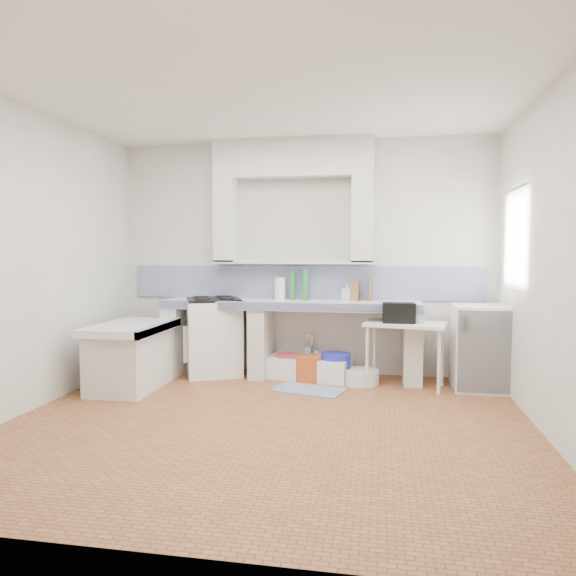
% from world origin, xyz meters
% --- Properties ---
extents(floor, '(4.50, 4.50, 0.00)m').
position_xyz_m(floor, '(0.00, 0.00, 0.00)').
color(floor, '#9E5D36').
rests_on(floor, ground).
extents(ceiling, '(4.50, 4.50, 0.00)m').
position_xyz_m(ceiling, '(0.00, 0.00, 2.80)').
color(ceiling, silver).
rests_on(ceiling, ground).
extents(wall_back, '(4.50, 0.00, 4.50)m').
position_xyz_m(wall_back, '(0.00, 2.00, 1.40)').
color(wall_back, silver).
rests_on(wall_back, ground).
extents(wall_front, '(4.50, 0.00, 4.50)m').
position_xyz_m(wall_front, '(0.00, -2.00, 1.40)').
color(wall_front, silver).
rests_on(wall_front, ground).
extents(wall_left, '(0.00, 4.50, 4.50)m').
position_xyz_m(wall_left, '(-2.25, 0.00, 1.40)').
color(wall_left, silver).
rests_on(wall_left, ground).
extents(wall_right, '(0.00, 4.50, 4.50)m').
position_xyz_m(wall_right, '(2.25, 0.00, 1.40)').
color(wall_right, silver).
rests_on(wall_right, ground).
extents(alcove_mass, '(1.90, 0.25, 0.45)m').
position_xyz_m(alcove_mass, '(-0.10, 1.88, 2.58)').
color(alcove_mass, silver).
rests_on(alcove_mass, ground).
extents(window_frame, '(0.35, 0.86, 1.06)m').
position_xyz_m(window_frame, '(2.42, 1.20, 1.60)').
color(window_frame, '#362211').
rests_on(window_frame, ground).
extents(lace_valance, '(0.01, 0.84, 0.24)m').
position_xyz_m(lace_valance, '(2.28, 1.20, 1.98)').
color(lace_valance, white).
rests_on(lace_valance, ground).
extents(counter_slab, '(3.00, 0.60, 0.08)m').
position_xyz_m(counter_slab, '(-0.10, 1.70, 0.86)').
color(counter_slab, white).
rests_on(counter_slab, ground).
extents(counter_lip, '(3.00, 0.04, 0.10)m').
position_xyz_m(counter_lip, '(-0.10, 1.42, 0.86)').
color(counter_lip, navy).
rests_on(counter_lip, ground).
extents(counter_pier_left, '(0.20, 0.55, 0.82)m').
position_xyz_m(counter_pier_left, '(-1.50, 1.70, 0.41)').
color(counter_pier_left, silver).
rests_on(counter_pier_left, ground).
extents(counter_pier_mid, '(0.20, 0.55, 0.82)m').
position_xyz_m(counter_pier_mid, '(-0.45, 1.70, 0.41)').
color(counter_pier_mid, silver).
rests_on(counter_pier_mid, ground).
extents(counter_pier_right, '(0.20, 0.55, 0.82)m').
position_xyz_m(counter_pier_right, '(1.30, 1.70, 0.41)').
color(counter_pier_right, silver).
rests_on(counter_pier_right, ground).
extents(peninsula_top, '(0.70, 1.10, 0.08)m').
position_xyz_m(peninsula_top, '(-1.70, 0.90, 0.66)').
color(peninsula_top, white).
rests_on(peninsula_top, ground).
extents(peninsula_base, '(0.60, 1.00, 0.62)m').
position_xyz_m(peninsula_base, '(-1.70, 0.90, 0.31)').
color(peninsula_base, silver).
rests_on(peninsula_base, ground).
extents(peninsula_lip, '(0.04, 1.10, 0.10)m').
position_xyz_m(peninsula_lip, '(-1.37, 0.90, 0.66)').
color(peninsula_lip, navy).
rests_on(peninsula_lip, ground).
extents(backsplash, '(4.27, 0.03, 0.40)m').
position_xyz_m(backsplash, '(0.00, 1.99, 1.10)').
color(backsplash, navy).
rests_on(backsplash, ground).
extents(stove, '(0.82, 0.81, 0.89)m').
position_xyz_m(stove, '(-1.03, 1.67, 0.44)').
color(stove, white).
rests_on(stove, ground).
extents(sink, '(1.01, 0.66, 0.23)m').
position_xyz_m(sink, '(0.14, 1.70, 0.11)').
color(sink, white).
rests_on(sink, ground).
extents(side_table, '(0.92, 0.63, 0.04)m').
position_xyz_m(side_table, '(1.21, 1.47, 0.35)').
color(side_table, white).
rests_on(side_table, ground).
extents(fridge, '(0.59, 0.59, 0.90)m').
position_xyz_m(fridge, '(2.01, 1.53, 0.45)').
color(fridge, white).
rests_on(fridge, ground).
extents(bucket_red, '(0.36, 0.36, 0.28)m').
position_xyz_m(bucket_red, '(-0.11, 1.64, 0.14)').
color(bucket_red, '#C03143').
rests_on(bucket_red, ground).
extents(bucket_orange, '(0.37, 0.37, 0.29)m').
position_xyz_m(bucket_orange, '(0.15, 1.54, 0.15)').
color(bucket_orange, '#C54F1D').
rests_on(bucket_orange, ground).
extents(bucket_blue, '(0.39, 0.39, 0.32)m').
position_xyz_m(bucket_blue, '(0.45, 1.59, 0.16)').
color(bucket_blue, '#212BC8').
rests_on(bucket_blue, ground).
extents(basin_white, '(0.51, 0.51, 0.16)m').
position_xyz_m(basin_white, '(0.74, 1.52, 0.08)').
color(basin_white, white).
rests_on(basin_white, ground).
extents(water_bottle_a, '(0.11, 0.11, 0.34)m').
position_xyz_m(water_bottle_a, '(0.09, 1.83, 0.17)').
color(water_bottle_a, silver).
rests_on(water_bottle_a, ground).
extents(water_bottle_b, '(0.09, 0.09, 0.30)m').
position_xyz_m(water_bottle_b, '(0.20, 1.85, 0.15)').
color(water_bottle_b, silver).
rests_on(water_bottle_b, ground).
extents(black_bag, '(0.35, 0.21, 0.22)m').
position_xyz_m(black_bag, '(1.14, 1.42, 0.82)').
color(black_bag, black).
rests_on(black_bag, side_table).
extents(green_bottle_a, '(0.10, 0.10, 0.34)m').
position_xyz_m(green_bottle_a, '(-0.10, 1.85, 1.07)').
color(green_bottle_a, '#277835').
rests_on(green_bottle_a, counter_slab).
extents(green_bottle_b, '(0.09, 0.09, 0.36)m').
position_xyz_m(green_bottle_b, '(0.06, 1.82, 1.08)').
color(green_bottle_b, '#277835').
rests_on(green_bottle_b, counter_slab).
extents(knife_block, '(0.12, 0.10, 0.22)m').
position_xyz_m(knife_block, '(0.64, 1.85, 1.01)').
color(knife_block, olive).
rests_on(knife_block, counter_slab).
extents(cutting_board, '(0.04, 0.20, 0.28)m').
position_xyz_m(cutting_board, '(0.80, 1.85, 1.04)').
color(cutting_board, olive).
rests_on(cutting_board, counter_slab).
extents(paper_towel, '(0.13, 0.13, 0.26)m').
position_xyz_m(paper_towel, '(-0.25, 1.85, 1.03)').
color(paper_towel, white).
rests_on(paper_towel, counter_slab).
extents(soap_bottle, '(0.13, 0.13, 0.22)m').
position_xyz_m(soap_bottle, '(0.55, 1.85, 1.01)').
color(soap_bottle, white).
rests_on(soap_bottle, counter_slab).
extents(rug, '(0.82, 0.60, 0.01)m').
position_xyz_m(rug, '(0.20, 1.14, 0.01)').
color(rug, '#315082').
rests_on(rug, ground).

